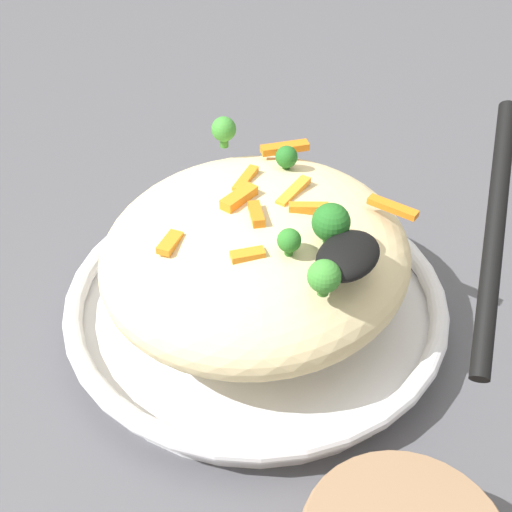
{
  "coord_description": "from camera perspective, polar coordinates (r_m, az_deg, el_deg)",
  "views": [
    {
      "loc": [
        -0.36,
        -0.23,
        0.43
      ],
      "look_at": [
        0.0,
        0.0,
        0.07
      ],
      "focal_mm": 48.56,
      "sensor_mm": 36.0,
      "label": 1
    }
  ],
  "objects": [
    {
      "name": "carrot_piece_8",
      "position": [
        0.56,
        -0.87,
        6.34
      ],
      "size": [
        0.04,
        0.01,
        0.01
      ],
      "primitive_type": "cube",
      "rotation": [
        0.0,
        0.0,
        3.31
      ],
      "color": "orange",
      "rests_on": "pasta_mound"
    },
    {
      "name": "broccoli_floret_1",
      "position": [
        0.45,
        5.64,
        -1.71
      ],
      "size": [
        0.02,
        0.02,
        0.03
      ],
      "color": "#377928",
      "rests_on": "pasta_mound"
    },
    {
      "name": "carrot_piece_5",
      "position": [
        0.53,
        -1.27,
        4.96
      ],
      "size": [
        0.03,
        0.01,
        0.01
      ],
      "primitive_type": "cube",
      "rotation": [
        0.0,
        0.0,
        3.02
      ],
      "color": "orange",
      "rests_on": "pasta_mound"
    },
    {
      "name": "carrot_piece_1",
      "position": [
        0.54,
        3.09,
        5.31
      ],
      "size": [
        0.04,
        0.01,
        0.01
      ],
      "primitive_type": "cube",
      "rotation": [
        0.0,
        0.0,
        0.01
      ],
      "color": "orange",
      "rests_on": "pasta_mound"
    },
    {
      "name": "broccoli_floret_0",
      "position": [
        0.58,
        2.53,
        8.14
      ],
      "size": [
        0.02,
        0.02,
        0.02
      ],
      "color": "#205B1C",
      "rests_on": "pasta_mound"
    },
    {
      "name": "carrot_piece_6",
      "position": [
        0.6,
        2.39,
        8.9
      ],
      "size": [
        0.04,
        0.04,
        0.01
      ],
      "primitive_type": "cube",
      "rotation": [
        0.0,
        0.0,
        5.54
      ],
      "color": "orange",
      "rests_on": "pasta_mound"
    },
    {
      "name": "ground_plane",
      "position": [
        0.6,
        -0.0,
        -5.28
      ],
      "size": [
        2.4,
        2.4,
        0.0
      ],
      "primitive_type": "plane",
      "color": "#4C4C51"
    },
    {
      "name": "carrot_piece_3",
      "position": [
        0.52,
        4.36,
        3.97
      ],
      "size": [
        0.02,
        0.03,
        0.01
      ],
      "primitive_type": "cube",
      "rotation": [
        0.0,
        0.0,
        2.13
      ],
      "color": "orange",
      "rests_on": "pasta_mound"
    },
    {
      "name": "carrot_piece_4",
      "position": [
        0.5,
        -7.1,
        1.09
      ],
      "size": [
        0.03,
        0.01,
        0.01
      ],
      "primitive_type": "cube",
      "rotation": [
        0.0,
        0.0,
        0.19
      ],
      "color": "orange",
      "rests_on": "pasta_mound"
    },
    {
      "name": "carrot_piece_2",
      "position": [
        0.51,
        0.02,
        3.47
      ],
      "size": [
        0.02,
        0.02,
        0.01
      ],
      "primitive_type": "cube",
      "rotation": [
        0.0,
        0.0,
        0.74
      ],
      "color": "orange",
      "rests_on": "pasta_mound"
    },
    {
      "name": "carrot_piece_7",
      "position": [
        0.54,
        11.19,
        3.96
      ],
      "size": [
        0.01,
        0.04,
        0.01
      ],
      "primitive_type": "cube",
      "rotation": [
        0.0,
        0.0,
        4.66
      ],
      "color": "orange",
      "rests_on": "pasta_mound"
    },
    {
      "name": "serving_spoon",
      "position": [
        0.46,
        12.14,
        0.82
      ],
      "size": [
        0.18,
        0.14,
        0.09
      ],
      "color": "black",
      "rests_on": "pasta_mound"
    },
    {
      "name": "serving_bowl",
      "position": [
        0.59,
        -0.0,
        -3.96
      ],
      "size": [
        0.32,
        0.32,
        0.04
      ],
      "color": "silver",
      "rests_on": "ground_plane"
    },
    {
      "name": "pasta_mound",
      "position": [
        0.55,
        -0.0,
        0.24
      ],
      "size": [
        0.26,
        0.24,
        0.09
      ],
      "primitive_type": "ellipsoid",
      "color": "beige",
      "rests_on": "serving_bowl"
    },
    {
      "name": "broccoli_floret_2",
      "position": [
        0.49,
        6.4,
        2.96
      ],
      "size": [
        0.03,
        0.03,
        0.03
      ],
      "color": "#205B1C",
      "rests_on": "pasta_mound"
    },
    {
      "name": "broccoli_floret_4",
      "position": [
        0.48,
        2.74,
        1.25
      ],
      "size": [
        0.02,
        0.02,
        0.02
      ],
      "color": "#296820",
      "rests_on": "pasta_mound"
    },
    {
      "name": "broccoli_floret_3",
      "position": [
        0.6,
        -2.67,
        10.35
      ],
      "size": [
        0.02,
        0.02,
        0.03
      ],
      "color": "#377928",
      "rests_on": "pasta_mound"
    },
    {
      "name": "carrot_piece_0",
      "position": [
        0.48,
        -0.7,
        0.07
      ],
      "size": [
        0.02,
        0.02,
        0.01
      ],
      "primitive_type": "cube",
      "rotation": [
        0.0,
        0.0,
        5.55
      ],
      "color": "orange",
      "rests_on": "pasta_mound"
    }
  ]
}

